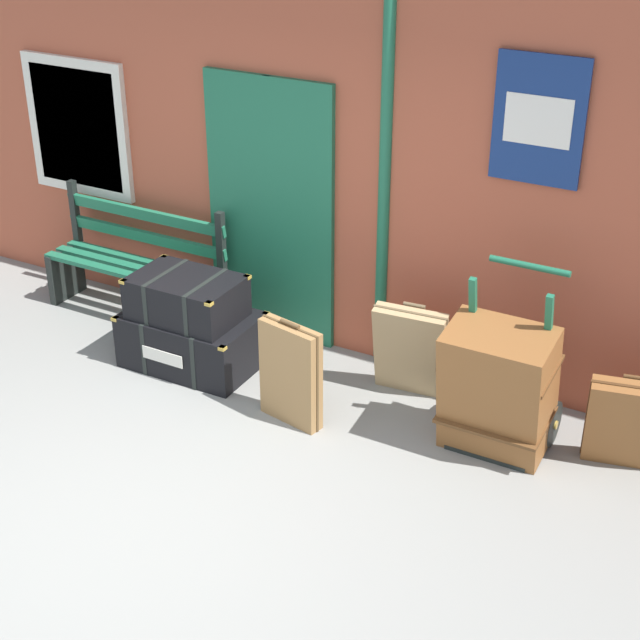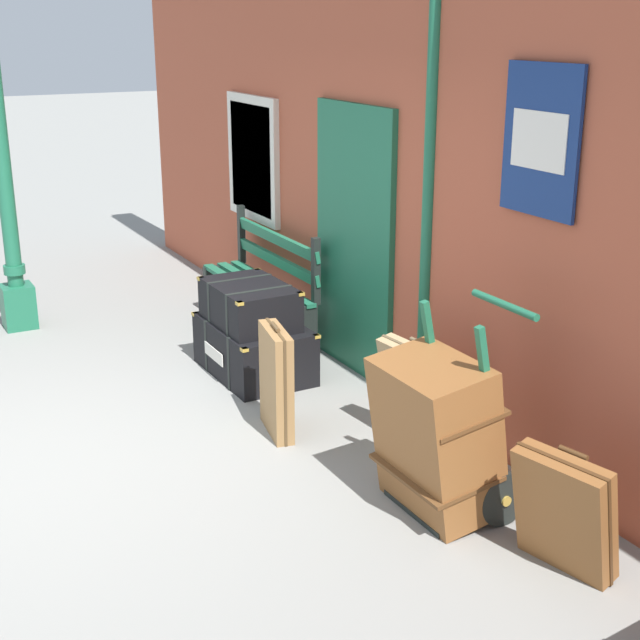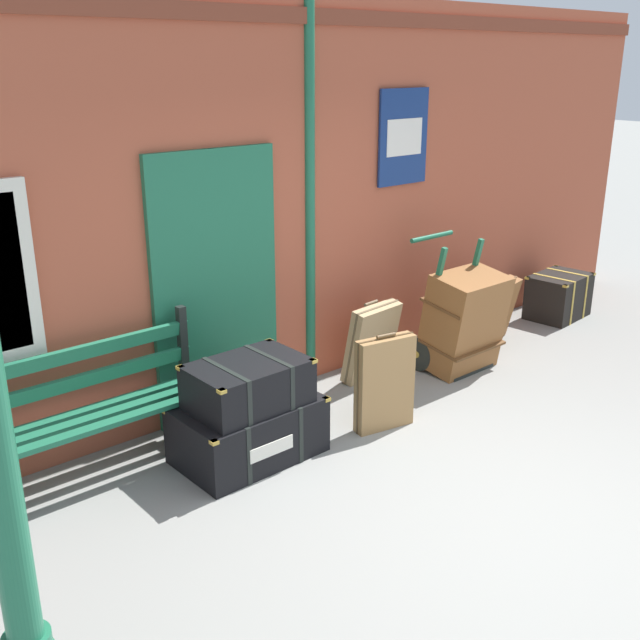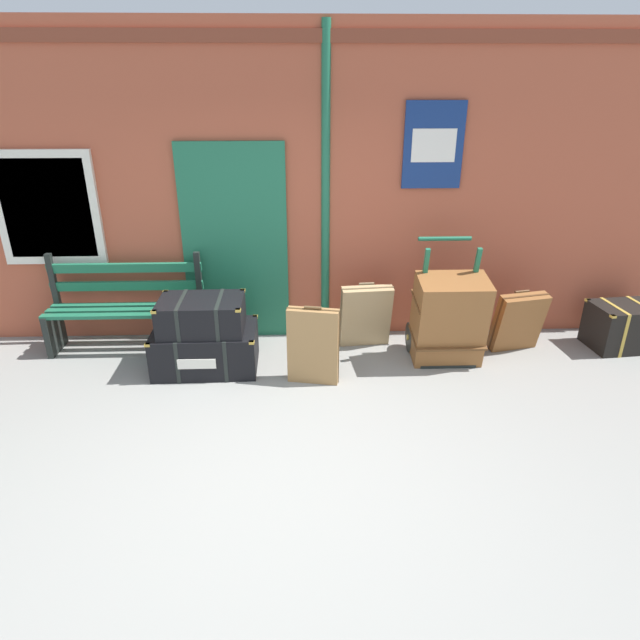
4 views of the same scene
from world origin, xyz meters
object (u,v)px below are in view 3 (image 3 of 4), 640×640
at_px(steamer_trunk_middle, 248,384).
at_px(corner_trunk, 558,296).
at_px(porters_trolley, 448,336).
at_px(platform_bench, 98,414).
at_px(steamer_trunk_base, 248,430).
at_px(suitcase_slate, 497,311).
at_px(lamp_post, 10,537).
at_px(suitcase_beige, 385,383).
at_px(suitcase_cream, 371,342).
at_px(large_brown_trunk, 464,321).

bearing_deg(steamer_trunk_middle, corner_trunk, 4.27).
bearing_deg(porters_trolley, platform_bench, 175.33).
bearing_deg(steamer_trunk_base, porters_trolley, 5.04).
bearing_deg(suitcase_slate, steamer_trunk_middle, -174.90).
distance_m(lamp_post, suitcase_slate, 5.58).
xyz_separation_m(platform_bench, porters_trolley, (3.31, -0.27, -0.17)).
bearing_deg(platform_bench, porters_trolley, -4.67).
bearing_deg(suitcase_beige, steamer_trunk_base, 163.66).
distance_m(suitcase_beige, corner_trunk, 3.38).
xyz_separation_m(steamer_trunk_base, corner_trunk, (4.38, 0.30, 0.03)).
height_order(platform_bench, suitcase_beige, platform_bench).
height_order(porters_trolley, suitcase_cream, porters_trolley).
bearing_deg(corner_trunk, suitcase_cream, 177.45).
distance_m(steamer_trunk_base, suitcase_beige, 1.11).
distance_m(large_brown_trunk, corner_trunk, 2.00).
relative_size(lamp_post, suitcase_beige, 3.56).
bearing_deg(large_brown_trunk, suitcase_cream, 153.80).
height_order(suitcase_beige, suitcase_slate, suitcase_beige).
bearing_deg(platform_bench, lamp_post, -121.35).
bearing_deg(steamer_trunk_middle, porters_trolley, 5.66).
relative_size(steamer_trunk_base, steamer_trunk_middle, 1.25).
distance_m(platform_bench, steamer_trunk_middle, 1.03).
bearing_deg(suitcase_beige, suitcase_slate, 14.81).
bearing_deg(lamp_post, suitcase_beige, 19.76).
bearing_deg(large_brown_trunk, suitcase_beige, -165.60).
relative_size(platform_bench, large_brown_trunk, 1.71).
relative_size(platform_bench, suitcase_beige, 2.05).
bearing_deg(corner_trunk, suitcase_beige, -169.59).
relative_size(porters_trolley, suitcase_beige, 1.53).
height_order(suitcase_beige, corner_trunk, suitcase_beige).
bearing_deg(steamer_trunk_base, lamp_post, -145.20).
distance_m(platform_bench, large_brown_trunk, 3.34).
bearing_deg(steamer_trunk_base, platform_bench, 151.52).
height_order(large_brown_trunk, suitcase_cream, large_brown_trunk).
relative_size(steamer_trunk_base, suitcase_beige, 1.31).
distance_m(steamer_trunk_base, suitcase_slate, 3.23).
distance_m(suitcase_cream, suitcase_slate, 1.59).
xyz_separation_m(suitcase_cream, suitcase_beige, (-0.57, -0.73, 0.02)).
bearing_deg(suitcase_slate, porters_trolley, -176.59).
bearing_deg(platform_bench, steamer_trunk_base, -28.48).
xyz_separation_m(lamp_post, suitcase_beige, (3.11, 1.12, -0.67)).
height_order(steamer_trunk_base, porters_trolley, porters_trolley).
height_order(steamer_trunk_middle, suitcase_cream, steamer_trunk_middle).
xyz_separation_m(porters_trolley, corner_trunk, (1.97, 0.09, -0.03)).
relative_size(suitcase_cream, suitcase_beige, 0.92).
distance_m(steamer_trunk_base, steamer_trunk_middle, 0.37).
relative_size(platform_bench, corner_trunk, 2.18).
relative_size(suitcase_beige, corner_trunk, 1.06).
xyz_separation_m(platform_bench, large_brown_trunk, (3.31, -0.44, 0.02)).
distance_m(platform_bench, suitcase_slate, 4.12).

